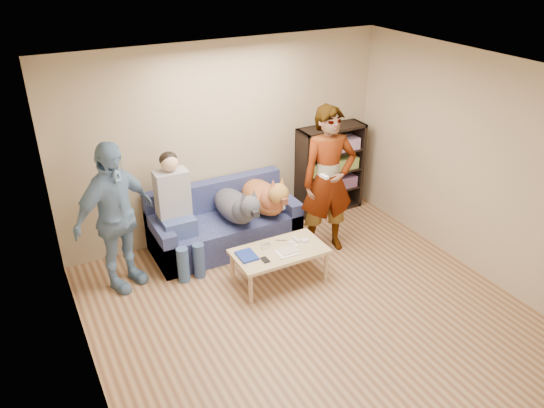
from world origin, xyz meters
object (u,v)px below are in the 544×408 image
coffee_table (279,253)px  dog_gray (237,206)px  sofa (224,226)px  notebook_blue (247,256)px  bookshelf (329,167)px  camera_silver (266,246)px  dog_tan (265,197)px  person_seated (176,207)px  person_standing_right (328,181)px  person_standing_left (115,218)px

coffee_table → dog_gray: bearing=99.4°
sofa → notebook_blue: bearing=-97.9°
notebook_blue → bookshelf: (1.94, 1.25, 0.25)m
camera_silver → bookshelf: 2.05m
notebook_blue → bookshelf: 2.32m
camera_silver → coffee_table: camera_silver is taller
dog_tan → person_seated: bearing=178.9°
notebook_blue → dog_gray: 0.88m
camera_silver → dog_gray: 0.78m
camera_silver → dog_tan: bearing=63.1°
dog_tan → bookshelf: 1.32m
person_standing_right → dog_tan: bearing=150.4°
person_standing_left → coffee_table: person_standing_left is taller
dog_gray → notebook_blue: bearing=-107.3°
sofa → bookshelf: bookshelf is taller
notebook_blue → coffee_table: 0.41m
person_seated → dog_tan: (1.20, -0.02, -0.12)m
notebook_blue → dog_tan: bearing=51.7°
camera_silver → dog_tan: size_ratio=0.09×
notebook_blue → coffee_table: bearing=-7.1°
camera_silver → person_standing_left: bearing=156.7°
notebook_blue → dog_gray: (0.26, 0.82, 0.20)m
sofa → person_standing_left: bearing=-168.7°
person_seated → coffee_table: 1.37m
camera_silver → dog_gray: (-0.02, 0.75, 0.19)m
camera_silver → dog_tan: dog_tan is taller
person_standing_right → person_seated: 1.91m
person_standing_right → coffee_table: size_ratio=1.75×
person_standing_right → coffee_table: 1.14m
person_standing_right → camera_silver: 1.17m
person_standing_left → person_seated: size_ratio=1.22×
person_standing_right → sofa: bearing=160.8°
person_standing_right → dog_gray: size_ratio=1.55×
person_standing_left → sofa: size_ratio=0.94×
person_standing_right → notebook_blue: bearing=-154.3°
dog_tan → coffee_table: dog_tan is taller
person_standing_left → sofa: person_standing_left is taller
dog_gray → person_seated: bearing=175.0°
person_standing_left → coffee_table: size_ratio=1.63×
person_standing_right → sofa: (-1.16, 0.69, -0.68)m
notebook_blue → coffee_table: size_ratio=0.24×
sofa → person_seated: person_seated is taller
dog_gray → coffee_table: 0.92m
notebook_blue → person_seated: (-0.52, 0.89, 0.34)m
sofa → dog_gray: bearing=-59.7°
dog_gray → coffee_table: size_ratio=1.13×
person_standing_left → notebook_blue: 1.54m
dog_tan → coffee_table: (-0.28, -0.92, -0.28)m
notebook_blue → camera_silver: (0.28, 0.07, 0.01)m
notebook_blue → sofa: bearing=82.1°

